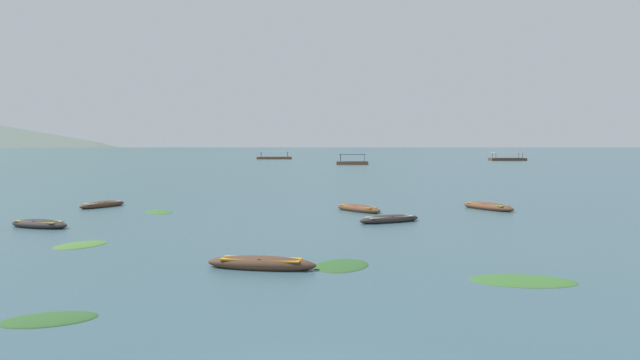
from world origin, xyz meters
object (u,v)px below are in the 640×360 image
Objects in this scene: rowboat_4 at (389,219)px; rowboat_5 at (488,207)px; rowboat_1 at (39,224)px; ferry_1 at (352,163)px; rowboat_2 at (358,209)px; rowboat_3 at (261,264)px; ferry_2 at (507,159)px; ferry_0 at (274,158)px; rowboat_6 at (102,205)px.

rowboat_5 reaches higher than rowboat_4.
rowboat_1 is 0.91× the size of rowboat_5.
ferry_1 reaches higher than rowboat_4.
ferry_1 reaches higher than rowboat_2.
rowboat_3 is at bearing -98.50° from ferry_1.
ferry_2 reaches higher than rowboat_4.
rowboat_4 is at bearing -85.84° from ferry_0.
ferry_2 reaches higher than rowboat_2.
rowboat_4 is 1.13× the size of rowboat_6.
rowboat_1 is 16.08m from rowboat_3.
rowboat_6 is 0.32× the size of ferry_0.
rowboat_4 is at bearing 2.64° from rowboat_1.
rowboat_1 is 0.52× the size of ferry_1.
ferry_1 is at bearing -69.07° from ferry_0.
ferry_0 and ferry_2 have the same top height.
ferry_2 is at bearing -16.77° from ferry_0.
rowboat_5 is 26.87m from rowboat_6.
rowboat_5 is 85.16m from ferry_1.
ferry_0 is 52.55m from ferry_1.
rowboat_1 is 1.02× the size of rowboat_2.
rowboat_5 is 0.38× the size of ferry_0.
rowboat_2 is at bearing -96.45° from ferry_1.
rowboat_6 is (-26.71, 2.90, -0.02)m from rowboat_5.
ferry_1 and ferry_2 have the same top height.
ferry_0 is at bearing 86.43° from rowboat_1.
ferry_0 is (8.80, 140.82, 0.28)m from rowboat_1.
ferry_0 reaches higher than rowboat_2.
rowboat_3 is at bearing -120.75° from rowboat_4.
rowboat_6 is 86.72m from ferry_1.
rowboat_1 is at bearing -177.36° from rowboat_4.
rowboat_3 is 151.23m from ferry_0.
rowboat_5 is at bearing 49.38° from rowboat_3.
rowboat_2 is 0.90× the size of rowboat_3.
ferry_1 is (27.56, 91.75, 0.28)m from rowboat_1.
rowboat_5 is at bearing -90.49° from ferry_1.
rowboat_2 is at bearing -116.47° from ferry_2.
ferry_2 reaches higher than rowboat_1.
rowboat_2 is 128.33m from ferry_2.
rowboat_4 is at bearing 59.25° from rowboat_3.
rowboat_5 reaches higher than rowboat_3.
rowboat_3 is 0.38× the size of ferry_0.
rowboat_5 reaches higher than rowboat_1.
rowboat_2 is 8.99m from rowboat_5.
rowboat_6 is (-18.86, 8.61, 0.01)m from rowboat_4.
rowboat_3 is at bearing -115.56° from ferry_2.
rowboat_3 is 22.33m from rowboat_5.
rowboat_1 is at bearing -90.75° from rowboat_6.
ferry_2 is (47.49, 29.11, -0.00)m from ferry_1.
rowboat_4 is at bearing -95.39° from ferry_1.
rowboat_6 is (-17.74, 3.51, -0.01)m from rowboat_2.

